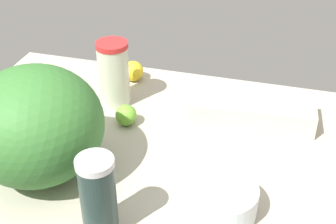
# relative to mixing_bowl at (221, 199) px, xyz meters

# --- Properties ---
(countertop) EXTENTS (1.20, 0.76, 0.03)m
(countertop) POSITION_rel_mixing_bowl_xyz_m (-0.16, 0.19, -0.05)
(countertop) COLOR #ADA694
(countertop) RESTS_ON ground
(mixing_bowl) EXTENTS (0.15, 0.15, 0.06)m
(mixing_bowl) POSITION_rel_mixing_bowl_xyz_m (0.00, 0.00, 0.00)
(mixing_bowl) COLOR silver
(mixing_bowl) RESTS_ON countertop
(egg_carton) EXTENTS (0.33, 0.14, 0.06)m
(egg_carton) POSITION_rel_mixing_bowl_xyz_m (0.02, 0.35, 0.00)
(egg_carton) COLOR beige
(egg_carton) RESTS_ON countertop
(tumbler_cup) EXTENTS (0.09, 0.09, 0.19)m
(tumbler_cup) POSITION_rel_mixing_bowl_xyz_m (-0.36, 0.34, 0.06)
(tumbler_cup) COLOR beige
(tumbler_cup) RESTS_ON countertop
(shaker_bottle) EXTENTS (0.07, 0.07, 0.18)m
(shaker_bottle) POSITION_rel_mixing_bowl_xyz_m (-0.22, -0.12, 0.06)
(shaker_bottle) COLOR #263A35
(shaker_bottle) RESTS_ON countertop
(watermelon) EXTENTS (0.30, 0.30, 0.26)m
(watermelon) POSITION_rel_mixing_bowl_xyz_m (-0.42, 0.02, 0.10)
(watermelon) COLOR #367330
(watermelon) RESTS_ON countertop
(lemon_by_jug) EXTENTS (0.06, 0.06, 0.06)m
(lemon_by_jug) POSITION_rel_mixing_bowl_xyz_m (-0.36, 0.48, -0.00)
(lemon_by_jug) COLOR yellow
(lemon_by_jug) RESTS_ON countertop
(lime_beside_bowl) EXTENTS (0.06, 0.06, 0.06)m
(lime_beside_bowl) POSITION_rel_mixing_bowl_xyz_m (-0.30, 0.25, -0.00)
(lime_beside_bowl) COLOR #6DB234
(lime_beside_bowl) RESTS_ON countertop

